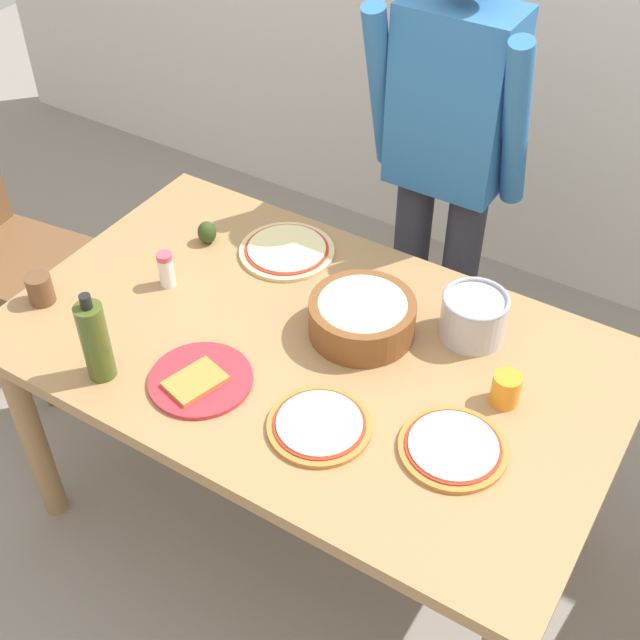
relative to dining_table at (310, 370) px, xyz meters
name	(u,v)px	position (x,y,z in m)	size (l,w,h in m)	color
ground	(312,517)	(0.00, 0.00, -0.67)	(8.00, 8.00, 0.00)	gray
dining_table	(310,370)	(0.00, 0.00, 0.00)	(1.60, 0.96, 0.76)	#A37A4C
person_cook	(447,156)	(0.01, 0.76, 0.27)	(0.49, 0.25, 1.62)	#2D2D38
pizza_raw_on_board	(287,250)	(-0.27, 0.30, 0.10)	(0.28, 0.28, 0.02)	beige
pizza_cooked_on_tray	(453,447)	(0.46, -0.12, 0.10)	(0.25, 0.25, 0.02)	#C67A33
pizza_second_cooked	(319,425)	(0.17, -0.22, 0.10)	(0.25, 0.25, 0.02)	#C67A33
plate_with_slice	(200,380)	(-0.16, -0.26, 0.10)	(0.26, 0.26, 0.02)	red
popcorn_bowl	(362,314)	(0.09, 0.12, 0.15)	(0.28, 0.28, 0.11)	brown
olive_oil_bottle	(95,341)	(-0.38, -0.36, 0.20)	(0.07, 0.07, 0.26)	#47561E
steel_pot	(474,316)	(0.34, 0.26, 0.16)	(0.17, 0.17, 0.13)	#B7B7BC
cup_orange	(506,389)	(0.50, 0.08, 0.13)	(0.07, 0.07, 0.09)	orange
cup_small_brown	(40,289)	(-0.72, -0.24, 0.13)	(0.07, 0.07, 0.09)	brown
salt_shaker	(166,269)	(-0.47, 0.00, 0.14)	(0.04, 0.04, 0.11)	white
avocado	(207,232)	(-0.50, 0.22, 0.13)	(0.06, 0.06, 0.07)	#2D4219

